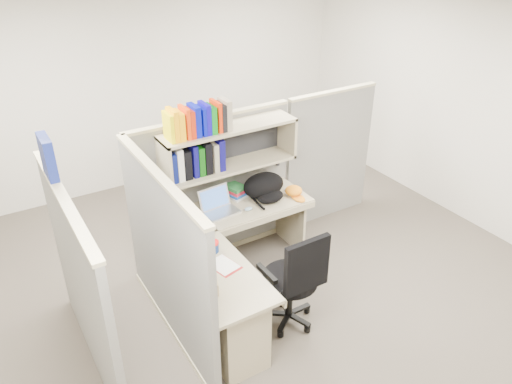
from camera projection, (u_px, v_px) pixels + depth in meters
ground at (257, 296)px, 5.00m from camera, size 6.00×6.00×0.00m
room_shell at (258, 149)px, 4.21m from camera, size 6.00×6.00×6.00m
cubicle at (200, 209)px, 4.73m from camera, size 3.79×1.84×1.95m
desk at (235, 293)px, 4.39m from camera, size 1.74×1.75×0.73m
laptop at (220, 202)px, 4.95m from camera, size 0.37×0.37×0.25m
backpack at (267, 188)px, 5.19m from camera, size 0.55×0.49×0.27m
orange_cap at (294, 191)px, 5.30m from camera, size 0.20×0.23×0.10m
snack_canister at (213, 246)px, 4.41m from camera, size 0.11×0.11×0.11m
tissue_box at (211, 285)px, 3.90m from camera, size 0.14×0.14×0.17m
mouse at (248, 209)px, 5.04m from camera, size 0.10×0.08×0.03m
paper_cup at (214, 200)px, 5.14m from camera, size 0.09×0.09×0.10m
book_stack at (234, 190)px, 5.28m from camera, size 0.26×0.30×0.12m
loose_paper at (223, 265)px, 4.26m from camera, size 0.24×0.28×0.00m
task_chair at (292, 294)px, 4.48m from camera, size 0.54×0.50×1.05m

